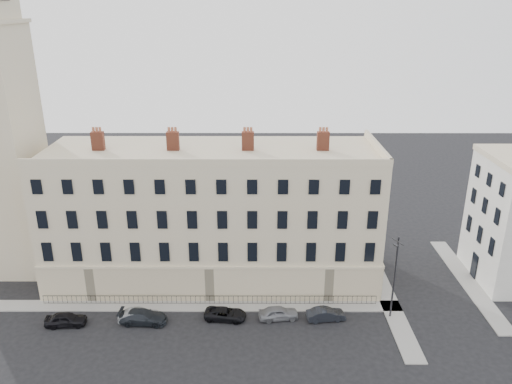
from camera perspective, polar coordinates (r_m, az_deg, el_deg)
ground at (r=49.47m, az=1.35°, el=-16.16°), size 160.00×160.00×0.00m
terrace at (r=56.32m, az=-4.92°, el=-2.57°), size 36.22×12.22×17.00m
pavement_terrace at (r=54.25m, az=-9.65°, el=-12.72°), size 48.00×2.00×0.12m
pavement_east_return at (r=57.76m, az=14.42°, el=-10.87°), size 2.00×24.00×0.12m
pavement_adjacent at (r=62.55m, az=23.02°, el=-9.38°), size 2.00×20.00×0.12m
railings at (r=53.80m, az=-5.32°, el=-12.17°), size 35.00×0.04×0.96m
car_a at (r=53.83m, az=-20.90°, el=-13.44°), size 4.09×1.93×1.35m
car_b at (r=52.28m, az=-13.20°, el=-13.64°), size 4.08×1.69×1.31m
car_c at (r=52.03m, az=-12.78°, el=-13.74°), size 4.85×2.19×1.38m
car_d at (r=51.50m, az=-3.52°, el=-13.73°), size 4.40×2.42×1.17m
car_e at (r=51.43m, az=2.57°, el=-13.64°), size 4.17×2.15×1.36m
car_f at (r=51.73m, az=7.98°, el=-13.68°), size 3.99×1.83×1.27m
streetlamp at (r=51.09m, az=15.55°, el=-9.07°), size 0.93×1.82×8.95m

